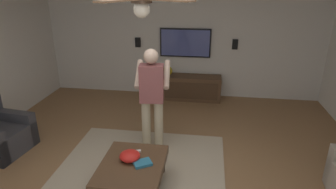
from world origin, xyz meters
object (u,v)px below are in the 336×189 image
object	(u,v)px
bowl	(130,156)
vase_round	(168,71)
wall_speaker_right	(138,42)
media_console	(183,87)
tv	(185,43)
book	(143,163)
person_standing	(152,94)
ceiling_fan	(142,2)
wall_speaker_left	(235,44)
remote_white	(135,151)
coffee_table	(132,171)

from	to	relation	value
bowl	vase_round	xyz separation A→B (m)	(3.18, -0.02, 0.20)
wall_speaker_right	media_console	bearing A→B (deg)	-102.96
tv	book	distance (m)	3.62
person_standing	ceiling_fan	xyz separation A→B (m)	(-1.29, -0.19, 1.44)
person_standing	bowl	size ratio (longest dim) A/B	6.15
media_console	vase_round	world-z (taller)	vase_round
media_console	wall_speaker_left	bearing A→B (deg)	102.94
remote_white	book	distance (m)	0.30
vase_round	wall_speaker_left	distance (m)	1.61
remote_white	wall_speaker_left	world-z (taller)	wall_speaker_left
book	wall_speaker_left	xyz separation A→B (m)	(3.52, -1.31, 0.84)
vase_round	wall_speaker_left	bearing A→B (deg)	-79.44
book	wall_speaker_right	xyz separation A→B (m)	(3.52, 0.90, 0.82)
tv	wall_speaker_left	xyz separation A→B (m)	(0.01, -1.10, -0.00)
tv	person_standing	size ratio (longest dim) A/B	0.70
coffee_table	media_console	bearing A→B (deg)	-6.00
coffee_table	bowl	size ratio (longest dim) A/B	3.75
media_console	wall_speaker_right	xyz separation A→B (m)	(0.25, 1.10, 0.96)
person_standing	ceiling_fan	bearing A→B (deg)	-176.84
coffee_table	wall_speaker_right	distance (m)	3.73
tv	vase_round	bearing A→B (deg)	-54.47
bowl	ceiling_fan	distance (m)	1.95
bowl	wall_speaker_left	xyz separation A→B (m)	(3.45, -1.49, 0.79)
bowl	coffee_table	bearing A→B (deg)	-150.86
media_console	ceiling_fan	xyz separation A→B (m)	(-3.49, 0.10, 2.09)
coffee_table	wall_speaker_right	world-z (taller)	wall_speaker_right
person_standing	bowl	distance (m)	1.11
tv	vase_round	xyz separation A→B (m)	(-0.26, 0.37, -0.60)
vase_round	ceiling_fan	bearing A→B (deg)	-175.55
tv	wall_speaker_right	xyz separation A→B (m)	(0.01, 1.10, -0.02)
bowl	ceiling_fan	bearing A→B (deg)	-134.55
bowl	ceiling_fan	size ratio (longest dim) A/B	0.22
coffee_table	wall_speaker_left	world-z (taller)	wall_speaker_left
wall_speaker_right	ceiling_fan	distance (m)	4.04
bowl	ceiling_fan	world-z (taller)	ceiling_fan
vase_round	media_console	bearing A→B (deg)	-86.82
coffee_table	book	bearing A→B (deg)	-87.30
coffee_table	ceiling_fan	xyz separation A→B (m)	(-0.21, -0.25, 2.07)
bowl	remote_white	world-z (taller)	bowl
person_standing	coffee_table	bearing A→B (deg)	171.74
media_console	remote_white	size ratio (longest dim) A/B	11.33
bowl	remote_white	size ratio (longest dim) A/B	1.78
person_standing	vase_round	world-z (taller)	person_standing
vase_round	person_standing	bearing A→B (deg)	-178.00
book	vase_round	size ratio (longest dim) A/B	1.00
tv	book	size ratio (longest dim) A/B	5.23
ceiling_fan	tv	bearing A→B (deg)	-1.47
remote_white	book	size ratio (longest dim) A/B	0.68
ceiling_fan	media_console	bearing A→B (deg)	-1.58
tv	wall_speaker_left	size ratio (longest dim) A/B	5.23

